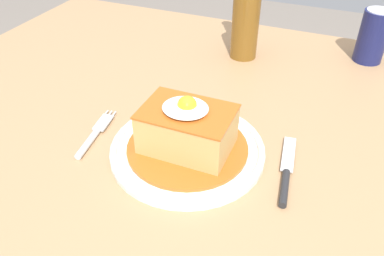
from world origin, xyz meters
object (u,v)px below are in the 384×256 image
Objects in this scene: knife at (286,178)px; soda_can at (373,36)px; main_plate at (187,149)px; fork at (93,136)px; beer_bottle_amber at (247,17)px.

soda_can is at bearing 79.00° from knife.
main_plate is 0.55m from soda_can.
beer_bottle_amber is at bearing 69.99° from fork.
knife is 0.62× the size of beer_bottle_amber.
fork is 0.53× the size of beer_bottle_amber.
beer_bottle_amber is (-0.28, -0.09, 0.04)m from soda_can.
main_plate is 0.40m from beer_bottle_amber.
soda_can is at bearing 61.56° from main_plate.
knife is 0.45m from beer_bottle_amber.
beer_bottle_amber reaches higher than knife.
beer_bottle_amber is at bearing 115.27° from knife.
fork is (-0.17, -0.03, -0.00)m from main_plate.
main_plate is at bearing -118.44° from soda_can.
fork is 0.46m from beer_bottle_amber.
soda_can reaches higher than knife.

